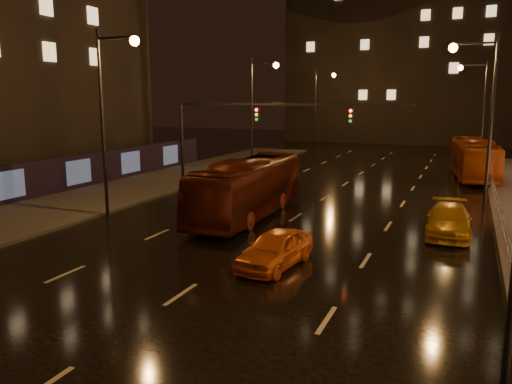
% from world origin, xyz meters
% --- Properties ---
extents(ground, '(140.00, 140.00, 0.00)m').
position_xyz_m(ground, '(0.00, 20.00, 0.00)').
color(ground, black).
rests_on(ground, ground).
extents(sidewalk_left, '(7.00, 70.00, 0.15)m').
position_xyz_m(sidewalk_left, '(-13.50, 15.00, 0.07)').
color(sidewalk_left, '#38332D').
rests_on(sidewalk_left, ground).
extents(building_distant, '(44.00, 16.00, 36.00)m').
position_xyz_m(building_distant, '(4.00, 72.00, 18.00)').
color(building_distant, black).
rests_on(building_distant, ground).
extents(hoarding_left, '(0.30, 46.00, 2.50)m').
position_xyz_m(hoarding_left, '(-17.20, 12.00, 1.25)').
color(hoarding_left, black).
rests_on(hoarding_left, ground).
extents(traffic_signal, '(15.31, 0.32, 6.20)m').
position_xyz_m(traffic_signal, '(-5.06, 20.00, 4.74)').
color(traffic_signal, black).
rests_on(traffic_signal, ground).
extents(streetlight_right, '(2.64, 0.50, 10.00)m').
position_xyz_m(streetlight_right, '(8.92, 2.00, 6.43)').
color(streetlight_right, black).
rests_on(streetlight_right, ground).
extents(railing_right, '(0.05, 56.00, 1.00)m').
position_xyz_m(railing_right, '(10.20, 18.00, 0.90)').
color(railing_right, '#99999E').
rests_on(railing_right, sidewalk_right).
extents(bus_red, '(3.15, 11.52, 3.18)m').
position_xyz_m(bus_red, '(-2.54, 15.34, 1.59)').
color(bus_red, '#52190B').
rests_on(bus_red, ground).
extents(bus_curb, '(3.98, 11.74, 3.20)m').
position_xyz_m(bus_curb, '(8.99, 35.04, 1.60)').
color(bus_curb, '#973C0F').
rests_on(bus_curb, ground).
extents(taxi_near, '(2.17, 4.37, 1.43)m').
position_xyz_m(taxi_near, '(1.89, 7.88, 0.72)').
color(taxi_near, orange).
rests_on(taxi_near, ground).
extents(taxi_far, '(2.16, 4.98, 1.43)m').
position_xyz_m(taxi_far, '(7.89, 15.45, 0.71)').
color(taxi_far, '#B97E11').
rests_on(taxi_far, ground).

